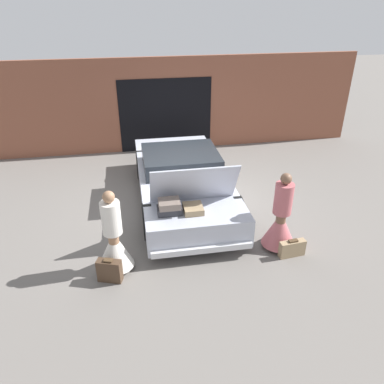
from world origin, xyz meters
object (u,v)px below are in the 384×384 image
Objects in this scene: car at (182,180)px; person_right at (280,222)px; person_left at (114,243)px; suitcase_beside_left_person at (110,271)px; suitcase_beside_right_person at (292,248)px.

car is 2.66m from person_right.
suitcase_beside_left_person is at bearing -28.92° from person_left.
suitcase_beside_right_person is at bearing -55.30° from car.
suitcase_beside_right_person is (1.72, -2.48, -0.37)m from car.
suitcase_beside_right_person is at bearing -162.10° from person_right.
car is 2.75m from person_left.
person_left is at bearing -124.60° from car.
person_left is at bearing 71.12° from suitcase_beside_left_person.
car is 2.97× the size of person_right.
car is at bearing 124.70° from suitcase_beside_right_person.
person_right reaches higher than person_left.
person_right is 3.28m from suitcase_beside_left_person.
suitcase_beside_left_person is 0.87× the size of suitcase_beside_right_person.
person_left is 0.48m from suitcase_beside_left_person.
car is 10.50× the size of suitcase_beside_left_person.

